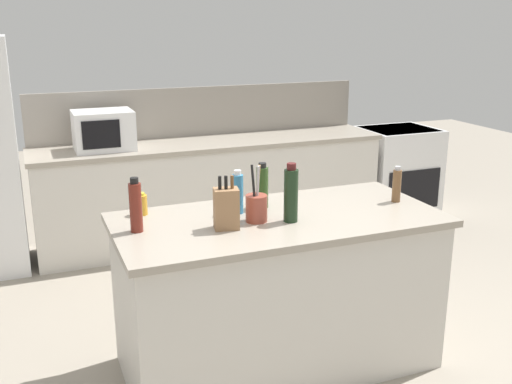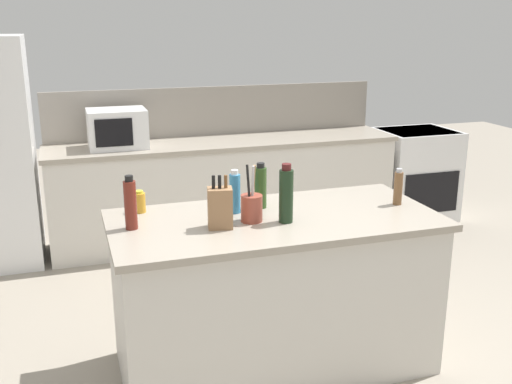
{
  "view_description": "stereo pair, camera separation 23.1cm",
  "coord_description": "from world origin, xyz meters",
  "px_view_note": "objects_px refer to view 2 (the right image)",
  "views": [
    {
      "loc": [
        -1.31,
        -2.94,
        2.02
      ],
      "look_at": [
        0.0,
        0.35,
        0.99
      ],
      "focal_mm": 42.0,
      "sensor_mm": 36.0,
      "label": 1
    },
    {
      "loc": [
        -1.09,
        -3.02,
        2.02
      ],
      "look_at": [
        0.0,
        0.35,
        0.99
      ],
      "focal_mm": 42.0,
      "sensor_mm": 36.0,
      "label": 2
    }
  ],
  "objects_px": {
    "range_oven": "(415,174)",
    "honey_jar": "(140,202)",
    "utensil_crock": "(252,207)",
    "olive_oil_bottle": "(261,187)",
    "knife_block": "(220,207)",
    "spice_jar_oregano": "(233,198)",
    "wine_bottle": "(286,195)",
    "vinegar_bottle": "(130,204)",
    "dish_soap_bottle": "(235,193)",
    "microwave": "(117,129)",
    "pepper_grinder": "(398,188)"
  },
  "relations": [
    {
      "from": "utensil_crock",
      "to": "spice_jar_oregano",
      "type": "height_order",
      "value": "utensil_crock"
    },
    {
      "from": "vinegar_bottle",
      "to": "olive_oil_bottle",
      "type": "height_order",
      "value": "vinegar_bottle"
    },
    {
      "from": "olive_oil_bottle",
      "to": "dish_soap_bottle",
      "type": "bearing_deg",
      "value": -164.49
    },
    {
      "from": "microwave",
      "to": "olive_oil_bottle",
      "type": "xyz_separation_m",
      "value": [
        0.64,
        -2.0,
        -0.04
      ]
    },
    {
      "from": "wine_bottle",
      "to": "olive_oil_bottle",
      "type": "xyz_separation_m",
      "value": [
        -0.05,
        0.29,
        -0.03
      ]
    },
    {
      "from": "knife_block",
      "to": "utensil_crock",
      "type": "xyz_separation_m",
      "value": [
        0.19,
        0.05,
        -0.03
      ]
    },
    {
      "from": "dish_soap_bottle",
      "to": "olive_oil_bottle",
      "type": "relative_size",
      "value": 0.94
    },
    {
      "from": "knife_block",
      "to": "dish_soap_bottle",
      "type": "xyz_separation_m",
      "value": [
        0.15,
        0.22,
        0.01
      ]
    },
    {
      "from": "dish_soap_bottle",
      "to": "olive_oil_bottle",
      "type": "xyz_separation_m",
      "value": [
        0.17,
        0.05,
        0.01
      ]
    },
    {
      "from": "utensil_crock",
      "to": "pepper_grinder",
      "type": "relative_size",
      "value": 1.44
    },
    {
      "from": "range_oven",
      "to": "knife_block",
      "type": "height_order",
      "value": "knife_block"
    },
    {
      "from": "utensil_crock",
      "to": "vinegar_bottle",
      "type": "distance_m",
      "value": 0.65
    },
    {
      "from": "spice_jar_oregano",
      "to": "vinegar_bottle",
      "type": "relative_size",
      "value": 0.43
    },
    {
      "from": "knife_block",
      "to": "spice_jar_oregano",
      "type": "height_order",
      "value": "knife_block"
    },
    {
      "from": "utensil_crock",
      "to": "microwave",
      "type": "bearing_deg",
      "value": 102.93
    },
    {
      "from": "range_oven",
      "to": "honey_jar",
      "type": "distance_m",
      "value": 3.62
    },
    {
      "from": "microwave",
      "to": "utensil_crock",
      "type": "height_order",
      "value": "microwave"
    },
    {
      "from": "wine_bottle",
      "to": "honey_jar",
      "type": "distance_m",
      "value": 0.86
    },
    {
      "from": "pepper_grinder",
      "to": "olive_oil_bottle",
      "type": "relative_size",
      "value": 0.82
    },
    {
      "from": "spice_jar_oregano",
      "to": "wine_bottle",
      "type": "height_order",
      "value": "wine_bottle"
    },
    {
      "from": "microwave",
      "to": "spice_jar_oregano",
      "type": "distance_m",
      "value": 2.01
    },
    {
      "from": "range_oven",
      "to": "spice_jar_oregano",
      "type": "distance_m",
      "value": 3.22
    },
    {
      "from": "vinegar_bottle",
      "to": "knife_block",
      "type": "bearing_deg",
      "value": -15.91
    },
    {
      "from": "honey_jar",
      "to": "dish_soap_bottle",
      "type": "bearing_deg",
      "value": -18.62
    },
    {
      "from": "olive_oil_bottle",
      "to": "range_oven",
      "type": "bearing_deg",
      "value": 40.44
    },
    {
      "from": "spice_jar_oregano",
      "to": "honey_jar",
      "type": "height_order",
      "value": "honey_jar"
    },
    {
      "from": "utensil_crock",
      "to": "olive_oil_bottle",
      "type": "height_order",
      "value": "utensil_crock"
    },
    {
      "from": "range_oven",
      "to": "spice_jar_oregano",
      "type": "xyz_separation_m",
      "value": [
        -2.5,
        -1.95,
        0.53
      ]
    },
    {
      "from": "range_oven",
      "to": "knife_block",
      "type": "xyz_separation_m",
      "value": [
        -2.67,
        -2.28,
        0.59
      ]
    },
    {
      "from": "vinegar_bottle",
      "to": "olive_oil_bottle",
      "type": "relative_size",
      "value": 1.08
    },
    {
      "from": "honey_jar",
      "to": "olive_oil_bottle",
      "type": "distance_m",
      "value": 0.71
    },
    {
      "from": "range_oven",
      "to": "honey_jar",
      "type": "relative_size",
      "value": 7.05
    },
    {
      "from": "spice_jar_oregano",
      "to": "olive_oil_bottle",
      "type": "xyz_separation_m",
      "value": [
        0.15,
        -0.05,
        0.07
      ]
    },
    {
      "from": "range_oven",
      "to": "utensil_crock",
      "type": "height_order",
      "value": "utensil_crock"
    },
    {
      "from": "knife_block",
      "to": "spice_jar_oregano",
      "type": "relative_size",
      "value": 2.32
    },
    {
      "from": "wine_bottle",
      "to": "knife_block",
      "type": "bearing_deg",
      "value": 176.77
    },
    {
      "from": "range_oven",
      "to": "utensil_crock",
      "type": "xyz_separation_m",
      "value": [
        -2.48,
        -2.23,
        0.56
      ]
    },
    {
      "from": "spice_jar_oregano",
      "to": "range_oven",
      "type": "bearing_deg",
      "value": 37.91
    },
    {
      "from": "microwave",
      "to": "olive_oil_bottle",
      "type": "bearing_deg",
      "value": -72.38
    },
    {
      "from": "dish_soap_bottle",
      "to": "vinegar_bottle",
      "type": "height_order",
      "value": "vinegar_bottle"
    },
    {
      "from": "olive_oil_bottle",
      "to": "wine_bottle",
      "type": "bearing_deg",
      "value": -80.36
    },
    {
      "from": "pepper_grinder",
      "to": "wine_bottle",
      "type": "distance_m",
      "value": 0.76
    },
    {
      "from": "utensil_crock",
      "to": "knife_block",
      "type": "bearing_deg",
      "value": -165.56
    },
    {
      "from": "pepper_grinder",
      "to": "honey_jar",
      "type": "xyz_separation_m",
      "value": [
        -1.5,
        0.32,
        -0.04
      ]
    },
    {
      "from": "pepper_grinder",
      "to": "wine_bottle",
      "type": "xyz_separation_m",
      "value": [
        -0.75,
        -0.1,
        0.05
      ]
    },
    {
      "from": "knife_block",
      "to": "dish_soap_bottle",
      "type": "distance_m",
      "value": 0.27
    },
    {
      "from": "range_oven",
      "to": "olive_oil_bottle",
      "type": "distance_m",
      "value": 3.15
    },
    {
      "from": "dish_soap_bottle",
      "to": "knife_block",
      "type": "bearing_deg",
      "value": -123.11
    },
    {
      "from": "range_oven",
      "to": "vinegar_bottle",
      "type": "xyz_separation_m",
      "value": [
        -3.12,
        -2.15,
        0.61
      ]
    },
    {
      "from": "pepper_grinder",
      "to": "olive_oil_bottle",
      "type": "height_order",
      "value": "olive_oil_bottle"
    }
  ]
}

